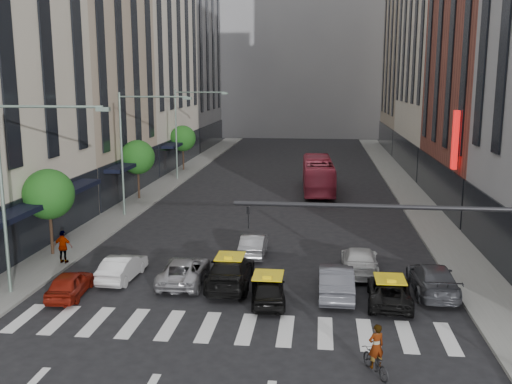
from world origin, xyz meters
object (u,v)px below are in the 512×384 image
(streetlamp_mid, at_px, (134,138))
(streetlamp_far, at_px, (185,122))
(car_red, at_px, (70,284))
(taxi_center, at_px, (268,289))
(streetlamp_near, at_px, (20,172))
(motorcycle, at_px, (375,362))
(taxi_left, at_px, (230,271))
(car_white_front, at_px, (122,267))
(bus, at_px, (318,175))
(pedestrian_far, at_px, (63,247))

(streetlamp_mid, xyz_separation_m, streetlamp_far, (0.00, 16.00, 0.00))
(car_red, relative_size, taxi_center, 0.94)
(streetlamp_near, distance_m, streetlamp_mid, 16.00)
(streetlamp_mid, distance_m, motorcycle, 27.19)
(streetlamp_far, distance_m, car_red, 32.37)
(taxi_left, bearing_deg, taxi_center, 134.38)
(car_white_front, bearing_deg, bus, -108.56)
(streetlamp_near, height_order, motorcycle, streetlamp_near)
(streetlamp_mid, height_order, taxi_center, streetlamp_mid)
(car_red, distance_m, taxi_center, 9.32)
(car_white_front, bearing_deg, pedestrian_far, -21.11)
(streetlamp_mid, relative_size, motorcycle, 5.34)
(car_white_front, relative_size, taxi_left, 0.75)
(car_red, distance_m, taxi_left, 7.59)
(streetlamp_far, height_order, taxi_left, streetlamp_far)
(taxi_left, bearing_deg, streetlamp_far, -74.40)
(streetlamp_mid, xyz_separation_m, bus, (13.36, 11.43, -4.36))
(car_red, height_order, motorcycle, car_red)
(taxi_left, height_order, taxi_center, taxi_left)
(streetlamp_near, bearing_deg, bus, 64.04)
(streetlamp_mid, height_order, pedestrian_far, streetlamp_mid)
(taxi_left, bearing_deg, car_red, 15.43)
(car_red, bearing_deg, streetlamp_far, -91.62)
(streetlamp_near, bearing_deg, motorcycle, -19.98)
(bus, bearing_deg, motorcycle, 91.32)
(taxi_left, distance_m, taxi_center, 2.86)
(car_white_front, bearing_deg, streetlamp_mid, -71.91)
(car_white_front, bearing_deg, motorcycle, 148.04)
(taxi_left, height_order, pedestrian_far, pedestrian_far)
(car_red, xyz_separation_m, bus, (11.41, 27.30, 0.93))
(streetlamp_mid, height_order, car_white_front, streetlamp_mid)
(streetlamp_far, relative_size, motorcycle, 5.34)
(streetlamp_near, relative_size, streetlamp_far, 1.00)
(car_white_front, height_order, motorcycle, car_white_front)
(motorcycle, bearing_deg, taxi_left, -75.97)
(streetlamp_mid, bearing_deg, pedestrian_far, -91.77)
(streetlamp_near, distance_m, bus, 30.82)
(streetlamp_far, xyz_separation_m, taxi_center, (11.26, -31.63, -5.26))
(car_white_front, bearing_deg, streetlamp_near, 39.82)
(streetlamp_near, relative_size, taxi_left, 1.75)
(pedestrian_far, bearing_deg, motorcycle, 151.27)
(taxi_center, bearing_deg, car_white_front, -22.99)
(streetlamp_far, distance_m, motorcycle, 41.09)
(streetlamp_mid, height_order, car_red, streetlamp_mid)
(motorcycle, bearing_deg, pedestrian_far, -56.74)
(streetlamp_far, distance_m, taxi_center, 33.98)
(streetlamp_far, xyz_separation_m, pedestrian_far, (-0.36, -27.54, -4.85))
(motorcycle, bearing_deg, streetlamp_mid, -78.63)
(streetlamp_near, bearing_deg, taxi_left, 14.38)
(taxi_left, distance_m, bus, 25.43)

